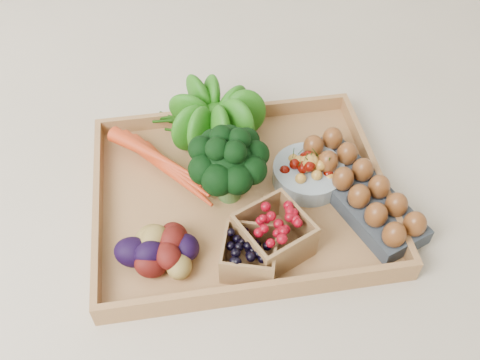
{
  "coord_description": "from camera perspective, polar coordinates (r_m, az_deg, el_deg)",
  "views": [
    {
      "loc": [
        -0.1,
        -0.65,
        0.81
      ],
      "look_at": [
        0.0,
        0.0,
        0.06
      ],
      "focal_mm": 40.0,
      "sensor_mm": 36.0,
      "label": 1
    }
  ],
  "objects": [
    {
      "name": "lettuce",
      "position": [
        1.1,
        -2.8,
        7.2
      ],
      "size": [
        0.14,
        0.14,
        0.14
      ],
      "primitive_type": "sphere",
      "color": "#1C540D",
      "rests_on": "tray"
    },
    {
      "name": "punnet_blackberry",
      "position": [
        0.92,
        1.02,
        -7.86
      ],
      "size": [
        0.11,
        0.11,
        0.06
      ],
      "primitive_type": "cube",
      "rotation": [
        0.0,
        0.0,
        -0.29
      ],
      "color": "black",
      "rests_on": "tray"
    },
    {
      "name": "punnet_raspberry",
      "position": [
        0.93,
        3.61,
        -5.85
      ],
      "size": [
        0.15,
        0.15,
        0.08
      ],
      "primitive_type": "cube",
      "rotation": [
        0.0,
        0.0,
        0.43
      ],
      "color": "maroon",
      "rests_on": "tray"
    },
    {
      "name": "potatoes",
      "position": [
        0.93,
        -8.43,
        -6.99
      ],
      "size": [
        0.14,
        0.14,
        0.08
      ],
      "primitive_type": null,
      "color": "#460E0B",
      "rests_on": "tray"
    },
    {
      "name": "egg_carton",
      "position": [
        1.04,
        12.49,
        -1.39
      ],
      "size": [
        0.2,
        0.31,
        0.03
      ],
      "primitive_type": "cube",
      "rotation": [
        0.0,
        0.0,
        0.35
      ],
      "color": "#343A43",
      "rests_on": "tray"
    },
    {
      "name": "broccoli",
      "position": [
        0.99,
        -1.2,
        0.53
      ],
      "size": [
        0.15,
        0.15,
        0.12
      ],
      "primitive_type": null,
      "color": "black",
      "rests_on": "tray"
    },
    {
      "name": "carrots",
      "position": [
        1.07,
        -8.39,
        1.95
      ],
      "size": [
        0.22,
        0.16,
        0.05
      ],
      "primitive_type": null,
      "color": "red",
      "rests_on": "tray"
    },
    {
      "name": "tray",
      "position": [
        1.04,
        0.0,
        -1.9
      ],
      "size": [
        0.55,
        0.45,
        0.01
      ],
      "primitive_type": "cube",
      "color": "#AD7B48",
      "rests_on": "ground"
    },
    {
      "name": "cherry_bowl",
      "position": [
        1.06,
        7.29,
        0.65
      ],
      "size": [
        0.14,
        0.14,
        0.04
      ],
      "primitive_type": "cylinder",
      "color": "#8C9EA5",
      "rests_on": "tray"
    },
    {
      "name": "ground",
      "position": [
        1.05,
        0.0,
        -2.16
      ],
      "size": [
        4.0,
        4.0,
        0.0
      ],
      "primitive_type": "plane",
      "color": "beige",
      "rests_on": "ground"
    }
  ]
}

